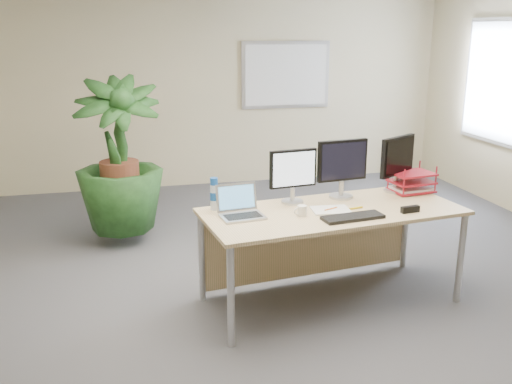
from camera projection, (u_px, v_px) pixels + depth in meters
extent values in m
plane|color=#49494E|center=(281.00, 308.00, 4.63)|extent=(8.00, 8.00, 0.00)
cube|color=beige|center=(203.00, 91.00, 7.99)|extent=(7.00, 0.04, 2.70)
cube|color=silver|center=(286.00, 75.00, 8.18)|extent=(1.30, 0.03, 0.95)
cube|color=white|center=(286.00, 75.00, 8.17)|extent=(1.20, 0.01, 0.85)
cube|color=silver|center=(497.00, 82.00, 7.14)|extent=(0.03, 1.30, 1.55)
cube|color=white|center=(496.00, 82.00, 7.14)|extent=(0.01, 1.20, 1.45)
cube|color=tan|center=(333.00, 211.00, 4.56)|extent=(2.16, 1.12, 0.03)
cube|color=tan|center=(309.00, 241.00, 5.03)|extent=(1.96, 0.26, 0.65)
cylinder|color=#B3B4B8|center=(231.00, 297.00, 3.98)|extent=(0.05, 0.05, 0.77)
cylinder|color=#B3B4B8|center=(461.00, 258.00, 4.65)|extent=(0.05, 0.05, 0.77)
cylinder|color=#B3B4B8|center=(202.00, 257.00, 4.68)|extent=(0.05, 0.05, 0.77)
cylinder|color=#B3B4B8|center=(405.00, 229.00, 5.35)|extent=(0.05, 0.05, 0.77)
imported|color=#153412|center=(120.00, 174.00, 5.88)|extent=(0.85, 0.85, 1.50)
cylinder|color=#B3B4B8|center=(292.00, 202.00, 4.73)|extent=(0.18, 0.18, 0.02)
cylinder|color=#B3B4B8|center=(293.00, 194.00, 4.71)|extent=(0.04, 0.04, 0.11)
cube|color=black|center=(293.00, 168.00, 4.65)|extent=(0.40, 0.08, 0.31)
cube|color=silver|center=(294.00, 169.00, 4.63)|extent=(0.36, 0.05, 0.27)
cylinder|color=#B3B4B8|center=(341.00, 196.00, 4.88)|extent=(0.20, 0.20, 0.02)
cylinder|color=#B3B4B8|center=(341.00, 188.00, 4.86)|extent=(0.04, 0.04, 0.12)
cube|color=black|center=(342.00, 160.00, 4.79)|extent=(0.45, 0.09, 0.35)
cube|color=black|center=(344.00, 161.00, 4.77)|extent=(0.41, 0.05, 0.31)
cylinder|color=#B3B4B8|center=(395.00, 190.00, 5.06)|extent=(0.20, 0.20, 0.02)
cylinder|color=#B3B4B8|center=(396.00, 183.00, 5.04)|extent=(0.04, 0.04, 0.12)
cube|color=black|center=(397.00, 156.00, 4.97)|extent=(0.41, 0.25, 0.34)
cube|color=black|center=(400.00, 156.00, 4.96)|extent=(0.35, 0.20, 0.30)
cube|color=#B4B5B9|center=(242.00, 217.00, 4.35)|extent=(0.35, 0.26, 0.02)
cube|color=black|center=(243.00, 216.00, 4.34)|extent=(0.29, 0.18, 0.00)
cube|color=#B4B5B9|center=(236.00, 197.00, 4.45)|extent=(0.33, 0.10, 0.22)
cube|color=#559FDA|center=(237.00, 197.00, 4.44)|extent=(0.29, 0.07, 0.17)
cube|color=black|center=(353.00, 217.00, 4.33)|extent=(0.50, 0.22, 0.03)
cylinder|color=white|center=(302.00, 211.00, 4.39)|extent=(0.07, 0.07, 0.08)
torus|color=white|center=(297.00, 211.00, 4.38)|extent=(0.06, 0.02, 0.06)
cube|color=silver|center=(331.00, 210.00, 4.52)|extent=(0.32, 0.25, 0.01)
cylinder|color=orange|center=(331.00, 209.00, 4.52)|extent=(0.12, 0.06, 0.01)
cylinder|color=yellow|center=(356.00, 208.00, 4.57)|extent=(0.12, 0.04, 0.02)
cylinder|color=silver|center=(214.00, 197.00, 4.53)|extent=(0.07, 0.07, 0.21)
cylinder|color=#1754B1|center=(214.00, 181.00, 4.49)|extent=(0.06, 0.06, 0.06)
cylinder|color=#1754B1|center=(214.00, 196.00, 4.52)|extent=(0.07, 0.07, 0.07)
cube|color=maroon|center=(411.00, 190.00, 5.05)|extent=(0.39, 0.31, 0.02)
cube|color=maroon|center=(412.00, 182.00, 5.03)|extent=(0.39, 0.31, 0.02)
cube|color=maroon|center=(412.00, 173.00, 5.00)|extent=(0.39, 0.31, 0.02)
cube|color=silver|center=(411.00, 188.00, 5.04)|extent=(0.35, 0.28, 0.02)
cube|color=black|center=(410.00, 209.00, 4.48)|extent=(0.16, 0.06, 0.05)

